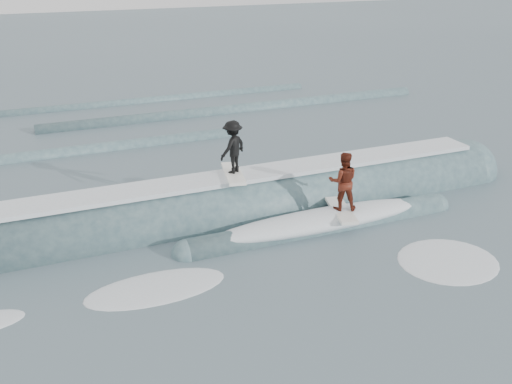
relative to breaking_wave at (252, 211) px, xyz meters
name	(u,v)px	position (x,y,z in m)	size (l,w,h in m)	color
ground	(322,292)	(-0.17, -5.30, -0.04)	(160.00, 160.00, 0.00)	#3F515D
breaking_wave	(252,211)	(0.00, 0.00, 0.00)	(21.53, 4.11, 2.65)	#38535E
surfer_black	(233,149)	(-0.57, 0.20, 2.27)	(1.31, 2.07, 1.86)	white
surfer_red	(343,183)	(2.33, -2.00, 1.42)	(1.14, 2.07, 2.03)	white
whitewater	(277,303)	(-1.45, -5.29, -0.04)	(15.02, 8.19, 0.10)	white
far_swells	(145,123)	(-0.96, 12.35, -0.04)	(35.07, 8.65, 0.80)	#38535E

